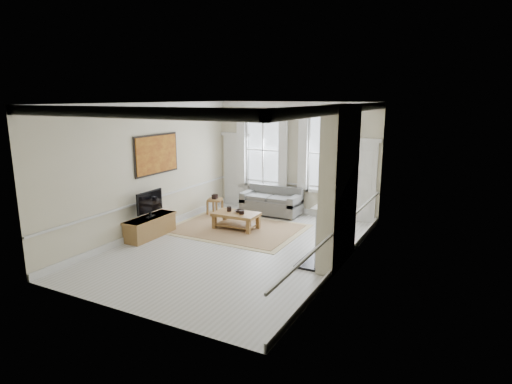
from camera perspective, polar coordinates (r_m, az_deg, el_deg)
The scene contains 23 objects.
floor at distance 10.36m, azimuth -2.71°, elevation -7.35°, with size 7.20×7.20×0.00m, color #B7B5AD.
ceiling at distance 9.74m, azimuth -2.92°, elevation 11.81°, with size 7.20×7.20×0.00m, color white.
back_wall at distance 13.10m, azimuth 5.20°, elevation 4.51°, with size 5.20×5.20×0.00m, color beige.
left_wall at distance 11.43m, azimuth -14.14°, elevation 2.99°, with size 7.20×7.20×0.00m, color beige.
right_wall at distance 8.91m, azimuth 11.77°, elevation 0.46°, with size 7.20×7.20×0.00m, color beige.
window_left at distance 13.46m, azimuth 0.98°, elevation 5.63°, with size 1.26×0.20×2.20m, color #B2BCC6, non-canonical shape.
window_right at distance 12.67m, azimuth 9.53°, elevation 5.02°, with size 1.26×0.20×2.20m, color #B2BCC6, non-canonical shape.
door_left at distance 14.05m, azimuth -2.66°, elevation 2.82°, with size 0.90×0.08×2.30m, color silver.
door_right at distance 12.53m, azimuth 13.77°, elevation 1.27°, with size 0.90×0.08×2.30m, color silver.
painting at distance 11.58m, azimuth -13.10°, elevation 4.92°, with size 0.05×1.66×1.06m, color #C28021.
chimney_breast at distance 9.14m, azimuth 11.07°, elevation 0.80°, with size 0.35×1.70×3.38m, color beige.
hearth at distance 9.74m, azimuth 8.23°, elevation -8.65°, with size 0.55×1.50×0.05m, color black.
fireplace at distance 9.45m, azimuth 9.51°, elevation -4.82°, with size 0.21×1.45×1.33m.
mirror at distance 9.14m, azimuth 9.87°, elevation 3.08°, with size 0.06×1.26×1.06m, color gold.
sofa at distance 13.13m, azimuth 2.16°, elevation -1.42°, with size 1.79×0.87×0.85m.
side_table at distance 13.07m, azimuth -5.51°, elevation -1.36°, with size 0.52×0.52×0.50m.
rug at distance 11.73m, azimuth -2.65°, elevation -4.89°, with size 3.50×2.60×0.02m, color #A68056.
coffee_table at distance 11.62m, azimuth -2.67°, elevation -3.17°, with size 1.25×0.76×0.46m.
ceramic_pot_a at distance 11.75m, azimuth -3.60°, elevation -2.28°, with size 0.13×0.13×0.13m, color black.
ceramic_pot_b at distance 11.45m, azimuth -1.93°, elevation -2.73°, with size 0.14×0.14×0.10m, color black.
bowl at distance 11.65m, azimuth -2.21°, elevation -2.56°, with size 0.24×0.24×0.06m, color black.
tv_stand at distance 11.34m, azimuth -13.90°, elevation -4.53°, with size 0.48×1.48×0.53m, color brown.
tv at distance 11.16m, azimuth -13.99°, elevation -1.31°, with size 0.08×0.90×0.68m.
Camera 1 is at (4.94, -8.39, 3.53)m, focal length 30.00 mm.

